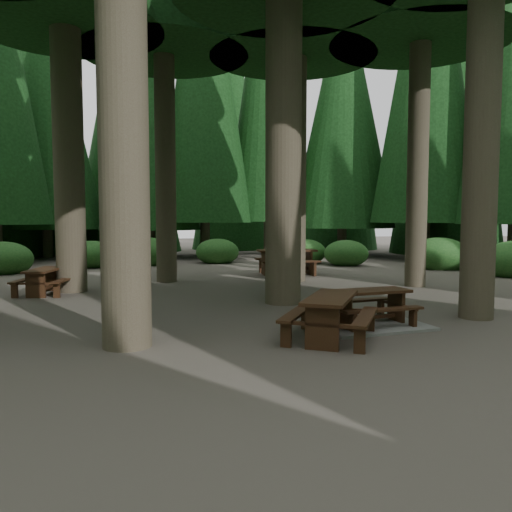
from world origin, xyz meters
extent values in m
plane|color=#4A433C|center=(0.00, 0.00, 0.00)|extent=(80.00, 80.00, 0.00)
cube|color=gray|center=(1.55, -2.59, 0.03)|extent=(2.10, 1.78, 0.05)
cube|color=#371A10|center=(1.55, -2.59, 0.65)|extent=(1.59, 0.71, 0.05)
cube|color=#371A10|center=(1.51, -2.07, 0.39)|extent=(1.57, 0.33, 0.04)
cube|color=#371A10|center=(1.59, -3.11, 0.39)|extent=(1.57, 0.33, 0.04)
cube|color=#371A10|center=(0.93, -2.63, 0.31)|extent=(0.10, 0.48, 0.62)
cube|color=#371A10|center=(0.93, -2.63, 0.36)|extent=(0.16, 1.25, 0.05)
cube|color=#371A10|center=(2.17, -2.55, 0.31)|extent=(0.10, 0.48, 0.62)
cube|color=#371A10|center=(2.17, -2.55, 0.36)|extent=(0.16, 1.25, 0.05)
cube|color=#371A10|center=(1.55, -2.59, 0.16)|extent=(1.30, 0.16, 0.07)
cube|color=#371A10|center=(-4.84, 3.14, 0.65)|extent=(0.94, 1.66, 0.05)
cube|color=#371A10|center=(-5.35, 3.25, 0.39)|extent=(0.56, 1.58, 0.04)
cube|color=#371A10|center=(-4.33, 3.02, 0.39)|extent=(0.56, 1.58, 0.04)
cube|color=#371A10|center=(-4.98, 2.52, 0.31)|extent=(0.48, 0.17, 0.63)
cube|color=#371A10|center=(-4.98, 2.52, 0.37)|extent=(1.25, 0.35, 0.05)
cube|color=#371A10|center=(-4.70, 3.75, 0.31)|extent=(0.48, 0.17, 0.63)
cube|color=#371A10|center=(-4.70, 3.75, 0.37)|extent=(1.25, 0.35, 0.05)
cube|color=#371A10|center=(-4.84, 3.14, 0.16)|extent=(0.36, 1.29, 0.07)
cube|color=#371A10|center=(2.83, 5.96, 0.86)|extent=(2.12, 0.98, 0.07)
cube|color=#371A10|center=(2.89, 6.65, 0.52)|extent=(2.08, 0.47, 0.06)
cube|color=#371A10|center=(2.77, 5.28, 0.52)|extent=(2.08, 0.47, 0.06)
cube|color=#371A10|center=(2.01, 6.04, 0.41)|extent=(0.15, 0.64, 0.82)
cube|color=#371A10|center=(2.01, 6.04, 0.48)|extent=(0.24, 1.66, 0.07)
cube|color=#371A10|center=(3.65, 5.89, 0.41)|extent=(0.15, 0.64, 0.82)
cube|color=#371A10|center=(3.65, 5.89, 0.48)|extent=(0.24, 1.66, 0.07)
cube|color=#371A10|center=(2.83, 5.96, 0.21)|extent=(1.72, 0.24, 0.09)
cube|color=#371A10|center=(0.42, -3.45, 0.70)|extent=(1.49, 1.77, 0.06)
cube|color=#371A10|center=(-0.04, -3.14, 0.42)|extent=(1.14, 1.53, 0.05)
cube|color=#371A10|center=(0.89, -3.77, 0.42)|extent=(1.14, 1.53, 0.05)
cube|color=#371A10|center=(0.04, -4.01, 0.34)|extent=(0.47, 0.35, 0.68)
cube|color=#371A10|center=(0.04, -4.01, 0.39)|extent=(1.17, 0.82, 0.06)
cube|color=#371A10|center=(0.80, -2.89, 0.34)|extent=(0.47, 0.35, 0.68)
cube|color=#371A10|center=(0.80, -2.89, 0.39)|extent=(1.17, 0.82, 0.06)
cube|color=#371A10|center=(0.42, -3.45, 0.17)|extent=(0.85, 1.21, 0.08)
ellipsoid|color=#1D541D|center=(9.44, 6.45, 0.40)|extent=(2.42, 2.42, 1.49)
ellipsoid|color=#1D541D|center=(6.43, 8.69, 0.40)|extent=(1.90, 1.90, 1.17)
ellipsoid|color=#1D541D|center=(5.14, 10.17, 0.40)|extent=(1.84, 1.84, 1.13)
ellipsoid|color=#1D541D|center=(1.30, 11.25, 0.40)|extent=(1.95, 1.95, 1.20)
ellipsoid|color=#1D541D|center=(-1.94, 11.21, 0.40)|extent=(2.31, 2.31, 1.42)
ellipsoid|color=#1D541D|center=(-4.09, 10.56, 0.40)|extent=(1.93, 1.93, 1.19)
ellipsoid|color=#1D541D|center=(-7.11, 9.06, 0.40)|extent=(2.15, 2.15, 1.32)
cone|color=black|center=(11.40, 10.41, 9.94)|extent=(5.25, 5.25, 16.27)
cone|color=black|center=(8.89, 14.45, 8.24)|extent=(5.73, 5.73, 13.48)
cone|color=black|center=(4.92, 15.39, 10.17)|extent=(4.80, 4.80, 16.65)
cone|color=black|center=(1.31, 14.75, 9.92)|extent=(4.97, 4.97, 16.24)
cone|color=black|center=(-1.44, 15.36, 7.89)|extent=(5.17, 5.17, 12.91)
cone|color=black|center=(-6.57, 16.72, 8.10)|extent=(5.82, 5.82, 13.26)
cone|color=black|center=(15.32, 14.22, 11.76)|extent=(6.32, 6.32, 23.52)
cone|color=black|center=(11.00, 19.74, 9.51)|extent=(5.26, 5.26, 19.02)
cone|color=black|center=(4.25, 21.60, 8.07)|extent=(5.34, 5.34, 16.14)
cone|color=black|center=(-2.52, 20.86, 8.43)|extent=(6.57, 6.57, 16.86)
cone|color=black|center=(-9.02, 19.44, 10.12)|extent=(6.13, 6.13, 20.24)
camera|label=1|loc=(-2.85, -10.92, 1.99)|focal=35.00mm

